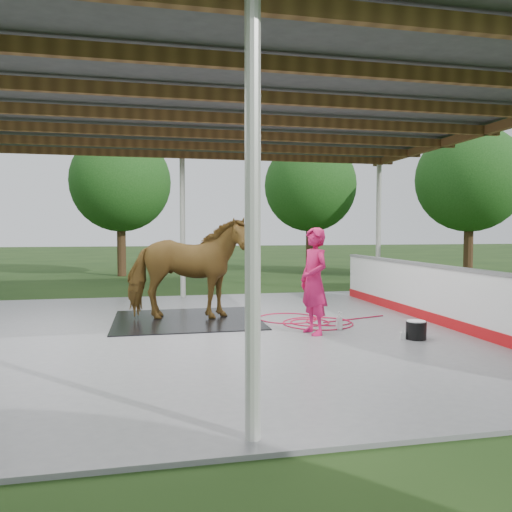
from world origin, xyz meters
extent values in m
plane|color=#1E3814|center=(0.00, 0.00, 0.00)|extent=(100.00, 100.00, 0.00)
cube|color=slate|center=(0.00, 0.00, 0.03)|extent=(12.00, 10.00, 0.05)
cylinder|color=beige|center=(0.00, -4.70, 1.98)|extent=(0.14, 0.14, 3.85)
cylinder|color=beige|center=(0.00, 4.70, 1.98)|extent=(0.14, 0.14, 3.85)
cylinder|color=beige|center=(5.70, 4.70, 1.98)|extent=(0.14, 0.14, 3.85)
cube|color=brown|center=(0.00, -4.50, 3.85)|extent=(12.00, 0.10, 0.18)
cube|color=brown|center=(0.00, -3.00, 3.85)|extent=(12.00, 0.10, 0.18)
cube|color=brown|center=(0.00, -1.50, 3.85)|extent=(12.00, 0.10, 0.18)
cube|color=brown|center=(0.00, 0.00, 3.85)|extent=(12.00, 0.10, 0.18)
cube|color=brown|center=(0.00, 1.50, 3.85)|extent=(12.00, 0.10, 0.18)
cube|color=brown|center=(0.00, 3.00, 3.85)|extent=(12.00, 0.10, 0.18)
cube|color=brown|center=(0.00, 4.50, 3.85)|extent=(12.00, 0.10, 0.18)
cube|color=brown|center=(5.70, 0.00, 3.85)|extent=(0.12, 10.00, 0.18)
cube|color=#38383A|center=(0.00, 0.00, 4.05)|extent=(12.60, 10.60, 0.10)
cube|color=red|center=(4.59, 0.00, 0.15)|extent=(0.14, 8.00, 0.20)
cube|color=white|center=(4.60, 0.00, 0.65)|extent=(0.12, 8.00, 1.00)
cube|color=slate|center=(4.60, 0.00, 1.17)|extent=(0.16, 8.00, 0.06)
cylinder|color=#382314|center=(-2.00, 12.00, 1.10)|extent=(0.36, 0.36, 2.20)
sphere|color=#194714|center=(-2.00, 12.00, 3.80)|extent=(4.00, 4.00, 4.00)
cylinder|color=#382314|center=(6.00, 12.00, 1.10)|extent=(0.36, 0.36, 2.20)
sphere|color=#194714|center=(6.00, 12.00, 3.80)|extent=(4.00, 4.00, 4.00)
cylinder|color=#382314|center=(11.00, 8.00, 1.10)|extent=(0.36, 0.36, 2.20)
sphere|color=#194714|center=(11.00, 8.00, 3.80)|extent=(4.00, 4.00, 4.00)
cube|color=black|center=(-0.15, 1.19, 0.06)|extent=(2.88, 2.70, 0.02)
imported|color=brown|center=(-0.15, 1.19, 1.10)|extent=(2.56, 1.43, 2.06)
imported|color=#C0144F|center=(1.93, -0.62, 0.98)|extent=(0.59, 0.76, 1.86)
cylinder|color=black|center=(3.47, -1.38, 0.20)|extent=(0.34, 0.34, 0.30)
cylinder|color=white|center=(3.47, -1.38, 0.35)|extent=(0.31, 0.31, 0.03)
imported|color=silver|center=(2.50, -0.38, 0.22)|extent=(0.16, 0.16, 0.33)
imported|color=#338CD8|center=(3.24, -1.34, 0.14)|extent=(0.10, 0.10, 0.18)
torus|color=#A70B31|center=(2.31, 0.26, 0.06)|extent=(1.37, 1.37, 0.02)
torus|color=#A70B31|center=(2.57, 0.38, 0.06)|extent=(0.88, 0.88, 0.02)
torus|color=#A70B31|center=(2.19, 0.38, 0.06)|extent=(0.77, 0.77, 0.02)
torus|color=#A70B31|center=(1.89, 0.92, 0.06)|extent=(1.22, 1.22, 0.02)
cylinder|color=#A70B31|center=(3.19, 0.55, 0.06)|extent=(1.50, 0.51, 0.02)
camera|label=1|loc=(-0.86, -8.87, 1.87)|focal=35.00mm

